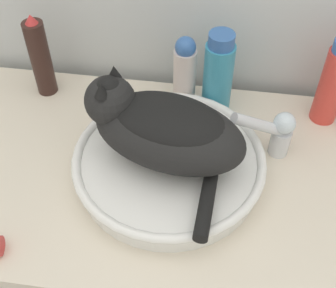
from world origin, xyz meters
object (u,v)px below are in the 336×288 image
at_px(cat, 162,127).
at_px(shampoo_bottle_tall, 333,83).
at_px(lotion_bottle_white, 185,73).
at_px(hairspray_can_black, 40,57).
at_px(mouthwash_bottle, 218,74).
at_px(faucet, 277,131).

bearing_deg(cat, shampoo_bottle_tall, -134.64).
xyz_separation_m(lotion_bottle_white, hairspray_can_black, (-0.35, 0.00, 0.01)).
bearing_deg(mouthwash_bottle, shampoo_bottle_tall, 0.00).
bearing_deg(faucet, shampoo_bottle_tall, -154.55).
height_order(lotion_bottle_white, shampoo_bottle_tall, shampoo_bottle_tall).
relative_size(cat, faucet, 2.36).
relative_size(cat, lotion_bottle_white, 1.77).
relative_size(cat, mouthwash_bottle, 1.63).
relative_size(faucet, shampoo_bottle_tall, 0.66).
height_order(cat, faucet, cat).
bearing_deg(hairspray_can_black, lotion_bottle_white, 0.00).
bearing_deg(mouthwash_bottle, faucet, -44.36).
xyz_separation_m(lotion_bottle_white, shampoo_bottle_tall, (0.34, 0.00, 0.01)).
xyz_separation_m(faucet, lotion_bottle_white, (-0.21, 0.13, 0.03)).
distance_m(cat, lotion_bottle_white, 0.23).
xyz_separation_m(cat, lotion_bottle_white, (0.02, 0.22, -0.04)).
height_order(faucet, shampoo_bottle_tall, shampoo_bottle_tall).
distance_m(lotion_bottle_white, hairspray_can_black, 0.35).
relative_size(faucet, lotion_bottle_white, 0.75).
distance_m(hairspray_can_black, shampoo_bottle_tall, 0.68).
distance_m(cat, hairspray_can_black, 0.40).
bearing_deg(lotion_bottle_white, shampoo_bottle_tall, 0.00).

